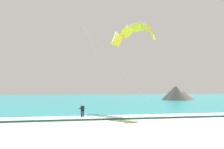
{
  "coord_description": "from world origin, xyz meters",
  "views": [
    {
      "loc": [
        -7.58,
        -14.16,
        3.25
      ],
      "look_at": [
        -1.67,
        14.65,
        5.14
      ],
      "focal_mm": 37.48,
      "sensor_mm": 36.0,
      "label": 1
    }
  ],
  "objects": [
    {
      "name": "sea",
      "position": [
        0.0,
        70.65,
        0.1
      ],
      "size": [
        200.0,
        120.0,
        0.2
      ],
      "primitive_type": "cube",
      "color": "teal",
      "rests_on": "ground"
    },
    {
      "name": "headland_right",
      "position": [
        24.87,
        48.89,
        1.94
      ],
      "size": [
        10.59,
        9.63,
        4.21
      ],
      "color": "#47423D",
      "rests_on": "ground"
    },
    {
      "name": "surfboard",
      "position": [
        -5.56,
        11.88,
        0.03
      ],
      "size": [
        0.9,
        1.47,
        0.09
      ],
      "color": "yellow",
      "rests_on": "ground"
    },
    {
      "name": "ground_plane",
      "position": [
        0.0,
        0.0,
        0.0
      ],
      "size": [
        200.0,
        200.0,
        0.0
      ],
      "primitive_type": "plane",
      "color": "beige"
    },
    {
      "name": "surf_foam",
      "position": [
        0.0,
        11.65,
        0.22
      ],
      "size": [
        200.0,
        2.46,
        0.04
      ],
      "primitive_type": "cube",
      "color": "white",
      "rests_on": "sea"
    },
    {
      "name": "kite_primary",
      "position": [
        1.79,
        16.27,
        11.17
      ],
      "size": [
        9.25,
        7.1,
        11.17
      ],
      "color": "yellow"
    },
    {
      "name": "kitesurfer",
      "position": [
        -5.57,
        11.9,
        0.94
      ],
      "size": [
        0.64,
        0.63,
        1.69
      ],
      "color": "black",
      "rests_on": "ground"
    }
  ]
}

